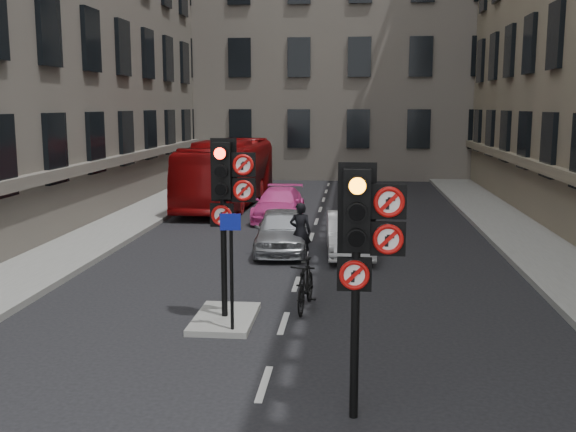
% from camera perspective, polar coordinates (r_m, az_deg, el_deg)
% --- Properties ---
extents(pavement_left, '(3.00, 50.00, 0.16)m').
position_cam_1_polar(pavement_left, '(22.09, -17.33, -2.16)').
color(pavement_left, gray).
rests_on(pavement_left, ground).
extents(pavement_right, '(3.00, 50.00, 0.16)m').
position_cam_1_polar(pavement_right, '(21.20, 21.48, -2.86)').
color(pavement_right, gray).
rests_on(pavement_right, ground).
extents(centre_island, '(1.20, 2.00, 0.12)m').
position_cam_1_polar(centre_island, '(13.85, -5.37, -8.64)').
color(centre_island, gray).
rests_on(centre_island, ground).
extents(building_far, '(30.00, 14.00, 20.00)m').
position_cam_1_polar(building_far, '(46.30, 4.00, 16.38)').
color(building_far, '#676157').
rests_on(building_far, ground).
extents(signal_near, '(0.91, 0.40, 3.58)m').
position_cam_1_polar(signal_near, '(9.09, 6.36, -1.78)').
color(signal_near, black).
rests_on(signal_near, ground).
extents(signal_far, '(0.91, 0.40, 3.58)m').
position_cam_1_polar(signal_far, '(13.25, -5.18, 2.27)').
color(signal_far, black).
rests_on(signal_far, centre_island).
extents(car_silver, '(1.80, 3.87, 1.28)m').
position_cam_1_polar(car_silver, '(20.05, -0.59, -1.23)').
color(car_silver, '#97999E').
rests_on(car_silver, ground).
extents(car_white, '(1.50, 3.77, 1.22)m').
position_cam_1_polar(car_white, '(19.74, 5.25, -1.54)').
color(car_white, silver).
rests_on(car_white, ground).
extents(car_pink, '(1.80, 4.18, 1.20)m').
position_cam_1_polar(car_pink, '(25.64, -0.78, 1.00)').
color(car_pink, '#E6439F').
rests_on(car_pink, ground).
extents(bus_red, '(2.71, 10.21, 2.82)m').
position_cam_1_polar(bus_red, '(29.65, -5.10, 3.68)').
color(bus_red, maroon).
rests_on(bus_red, ground).
extents(motorcycle, '(0.68, 1.84, 1.08)m').
position_cam_1_polar(motorcycle, '(14.47, 1.49, -5.82)').
color(motorcycle, black).
rests_on(motorcycle, ground).
extents(motorcyclist, '(0.62, 0.42, 1.65)m').
position_cam_1_polar(motorcyclist, '(18.87, 1.05, -1.34)').
color(motorcyclist, black).
rests_on(motorcyclist, ground).
extents(info_sign, '(0.39, 0.13, 2.23)m').
position_cam_1_polar(info_sign, '(12.62, -4.83, -3.34)').
color(info_sign, black).
rests_on(info_sign, centre_island).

